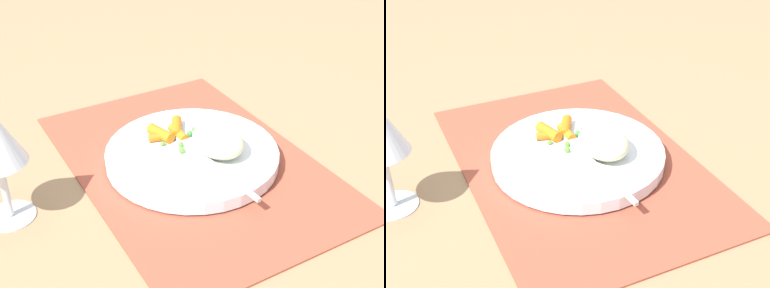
{
  "view_description": "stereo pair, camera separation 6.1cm",
  "coord_description": "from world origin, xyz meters",
  "views": [
    {
      "loc": [
        -0.59,
        0.34,
        0.46
      ],
      "look_at": [
        0.0,
        0.0,
        0.04
      ],
      "focal_mm": 49.79,
      "sensor_mm": 36.0,
      "label": 1
    },
    {
      "loc": [
        -0.61,
        0.28,
        0.46
      ],
      "look_at": [
        0.0,
        0.0,
        0.04
      ],
      "focal_mm": 49.79,
      "sensor_mm": 36.0,
      "label": 2
    }
  ],
  "objects": [
    {
      "name": "carrot_portion",
      "position": [
        0.05,
        0.01,
        0.03
      ],
      "size": [
        0.06,
        0.07,
        0.02
      ],
      "color": "orange",
      "rests_on": "plate"
    },
    {
      "name": "rice_mound",
      "position": [
        -0.02,
        -0.03,
        0.05
      ],
      "size": [
        0.09,
        0.07,
        0.04
      ],
      "primitive_type": "ellipsoid",
      "color": "beige",
      "rests_on": "plate"
    },
    {
      "name": "pea_scatter",
      "position": [
        0.04,
        0.01,
        0.03
      ],
      "size": [
        0.07,
        0.07,
        0.01
      ],
      "color": "#4E9B41",
      "rests_on": "plate"
    },
    {
      "name": "ground_plane",
      "position": [
        0.0,
        0.0,
        0.0
      ],
      "size": [
        2.4,
        2.4,
        0.0
      ],
      "primitive_type": "plane",
      "color": "#997551"
    },
    {
      "name": "placemat",
      "position": [
        0.0,
        0.0,
        0.0
      ],
      "size": [
        0.5,
        0.34,
        0.01
      ],
      "primitive_type": "cube",
      "color": "#9E4733",
      "rests_on": "ground_plane"
    },
    {
      "name": "plate",
      "position": [
        0.0,
        0.0,
        0.02
      ],
      "size": [
        0.26,
        0.26,
        0.02
      ],
      "primitive_type": "cylinder",
      "color": "white",
      "rests_on": "placemat"
    },
    {
      "name": "fork",
      "position": [
        -0.03,
        -0.0,
        0.03
      ],
      "size": [
        0.2,
        0.03,
        0.01
      ],
      "color": "silver",
      "rests_on": "plate"
    }
  ]
}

